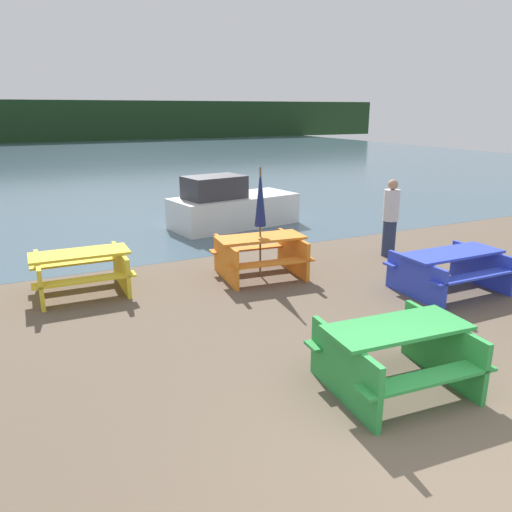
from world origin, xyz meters
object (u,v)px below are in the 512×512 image
at_px(picnic_table_blue, 450,267).
at_px(person, 390,218).
at_px(boat, 231,207).
at_px(umbrella_navy, 260,198).
at_px(picnic_table_green, 396,351).
at_px(picnic_table_orange, 260,253).
at_px(picnic_table_yellow, 81,269).

height_order(picnic_table_blue, person, person).
height_order(boat, person, person).
xyz_separation_m(picnic_table_blue, umbrella_navy, (-2.61, 2.26, 1.07)).
relative_size(umbrella_navy, person, 1.25).
height_order(picnic_table_blue, umbrella_navy, umbrella_navy).
xyz_separation_m(picnic_table_green, umbrella_navy, (0.45, 4.33, 1.06)).
bearing_deg(person, umbrella_navy, 179.71).
xyz_separation_m(picnic_table_blue, boat, (-1.41, 6.44, 0.09)).
relative_size(picnic_table_orange, person, 1.07).
xyz_separation_m(picnic_table_green, person, (3.62, 4.32, 0.38)).
xyz_separation_m(picnic_table_orange, picnic_table_yellow, (-3.23, 0.57, -0.02)).
bearing_deg(picnic_table_orange, umbrella_navy, 0.00).
bearing_deg(picnic_table_green, person, 50.03).
bearing_deg(umbrella_navy, boat, 73.92).
bearing_deg(person, boat, 114.97).
height_order(umbrella_navy, boat, umbrella_navy).
height_order(picnic_table_green, boat, boat).
relative_size(picnic_table_blue, boat, 0.51).
xyz_separation_m(picnic_table_blue, person, (0.55, 2.24, 0.39)).
distance_m(picnic_table_green, person, 5.64).
height_order(picnic_table_orange, umbrella_navy, umbrella_navy).
relative_size(picnic_table_orange, boat, 0.49).
height_order(picnic_table_orange, boat, boat).
height_order(picnic_table_green, picnic_table_yellow, picnic_table_green).
bearing_deg(picnic_table_green, picnic_table_blue, 34.07).
height_order(picnic_table_blue, picnic_table_orange, picnic_table_orange).
xyz_separation_m(picnic_table_yellow, umbrella_navy, (3.23, -0.57, 1.08)).
relative_size(picnic_table_yellow, boat, 0.46).
xyz_separation_m(picnic_table_green, picnic_table_yellow, (-2.78, 4.90, -0.02)).
bearing_deg(picnic_table_yellow, picnic_table_green, -60.44).
relative_size(picnic_table_green, person, 1.03).
bearing_deg(picnic_table_green, umbrella_navy, 84.03).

